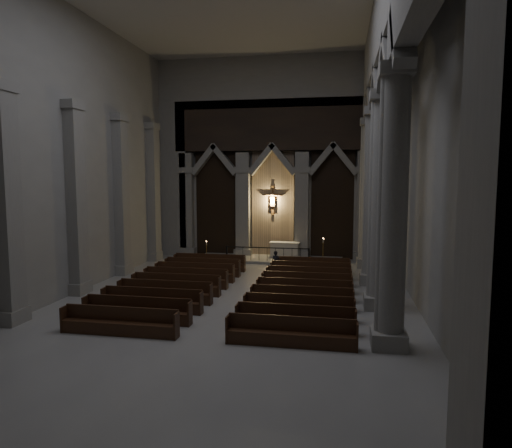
{
  "coord_description": "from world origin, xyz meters",
  "views": [
    {
      "loc": [
        4.04,
        -15.79,
        4.94
      ],
      "look_at": [
        0.58,
        3.0,
        2.96
      ],
      "focal_mm": 32.0,
      "sensor_mm": 36.0,
      "label": 1
    }
  ],
  "objects_px": {
    "candle_stand_left": "(207,257)",
    "candle_stand_right": "(323,258)",
    "altar_rail": "(267,252)",
    "worshipper": "(276,263)",
    "altar": "(285,249)",
    "pews": "(238,291)"
  },
  "relations": [
    {
      "from": "altar",
      "to": "candle_stand_left",
      "type": "height_order",
      "value": "candle_stand_left"
    },
    {
      "from": "candle_stand_left",
      "to": "pews",
      "type": "height_order",
      "value": "candle_stand_left"
    },
    {
      "from": "altar_rail",
      "to": "worshipper",
      "type": "distance_m",
      "value": 2.93
    },
    {
      "from": "candle_stand_right",
      "to": "worshipper",
      "type": "bearing_deg",
      "value": -130.31
    },
    {
      "from": "candle_stand_right",
      "to": "pews",
      "type": "xyz_separation_m",
      "value": [
        -3.17,
        -7.42,
        -0.14
      ]
    },
    {
      "from": "altar_rail",
      "to": "pews",
      "type": "bearing_deg",
      "value": -90.0
    },
    {
      "from": "altar_rail",
      "to": "pews",
      "type": "xyz_separation_m",
      "value": [
        0.0,
        -7.52,
        -0.35
      ]
    },
    {
      "from": "altar",
      "to": "candle_stand_right",
      "type": "bearing_deg",
      "value": -32.39
    },
    {
      "from": "altar",
      "to": "worshipper",
      "type": "bearing_deg",
      "value": -89.31
    },
    {
      "from": "pews",
      "to": "candle_stand_left",
      "type": "bearing_deg",
      "value": 116.19
    },
    {
      "from": "candle_stand_left",
      "to": "pews",
      "type": "bearing_deg",
      "value": -63.81
    },
    {
      "from": "altar_rail",
      "to": "candle_stand_left",
      "type": "height_order",
      "value": "candle_stand_left"
    },
    {
      "from": "pews",
      "to": "worshipper",
      "type": "bearing_deg",
      "value": 79.44
    },
    {
      "from": "pews",
      "to": "worshipper",
      "type": "relative_size",
      "value": 8.8
    },
    {
      "from": "candle_stand_left",
      "to": "candle_stand_right",
      "type": "height_order",
      "value": "candle_stand_right"
    },
    {
      "from": "candle_stand_left",
      "to": "pews",
      "type": "xyz_separation_m",
      "value": [
        3.46,
        -7.03,
        -0.07
      ]
    },
    {
      "from": "pews",
      "to": "worshipper",
      "type": "distance_m",
      "value": 4.82
    },
    {
      "from": "altar_rail",
      "to": "candle_stand_right",
      "type": "distance_m",
      "value": 3.17
    },
    {
      "from": "candle_stand_right",
      "to": "pews",
      "type": "relative_size",
      "value": 0.15
    },
    {
      "from": "candle_stand_left",
      "to": "candle_stand_right",
      "type": "distance_m",
      "value": 6.64
    },
    {
      "from": "altar",
      "to": "candle_stand_left",
      "type": "bearing_deg",
      "value": -156.41
    },
    {
      "from": "candle_stand_left",
      "to": "worshipper",
      "type": "relative_size",
      "value": 1.07
    }
  ]
}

